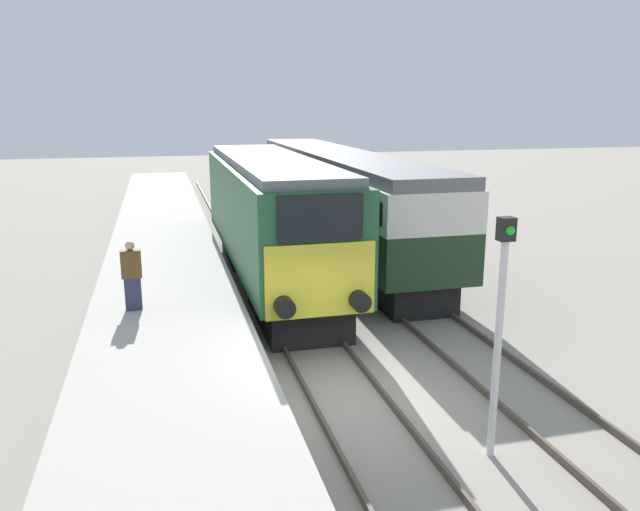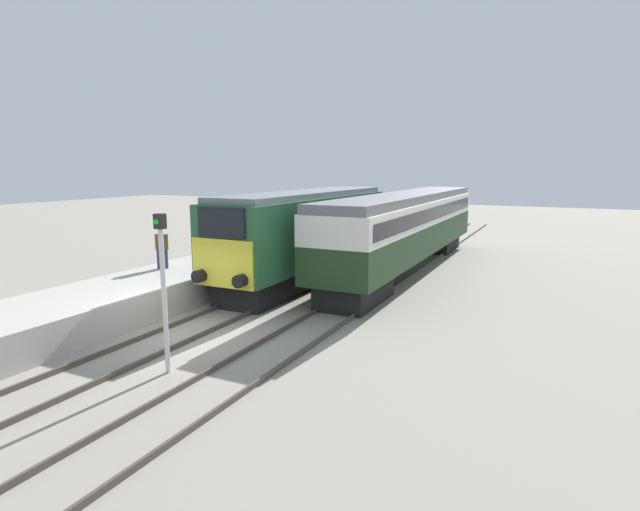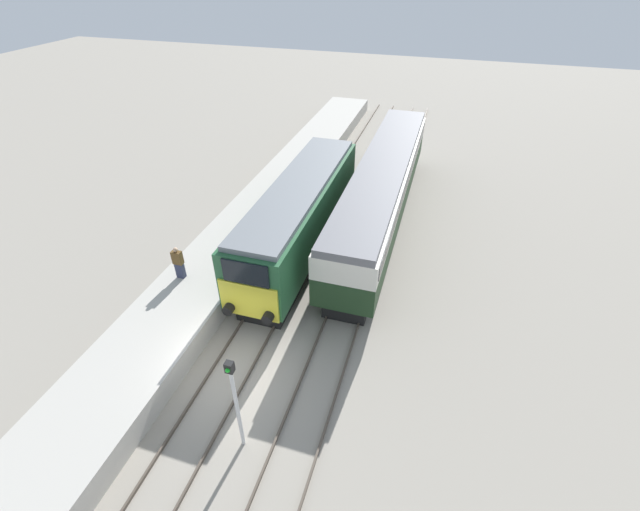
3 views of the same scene
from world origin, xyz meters
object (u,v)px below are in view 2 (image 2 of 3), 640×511
object	(u,v)px
locomotive	(307,232)
signal_post	(163,280)
person_on_platform	(162,249)
passenger_carriage	(408,224)

from	to	relation	value
locomotive	signal_post	xyz separation A→B (m)	(1.70, -10.75, 0.14)
locomotive	person_on_platform	size ratio (longest dim) A/B	8.04
locomotive	passenger_carriage	xyz separation A→B (m)	(3.40, 4.19, 0.11)
passenger_carriage	signal_post	size ratio (longest dim) A/B	4.55
locomotive	person_on_platform	world-z (taller)	locomotive
locomotive	passenger_carriage	size ratio (longest dim) A/B	0.71
locomotive	signal_post	bearing A→B (deg)	-81.01
passenger_carriage	person_on_platform	bearing A→B (deg)	-129.58
signal_post	person_on_platform	bearing A→B (deg)	133.85
passenger_carriage	person_on_platform	xyz separation A→B (m)	(-7.42, -8.98, -0.49)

